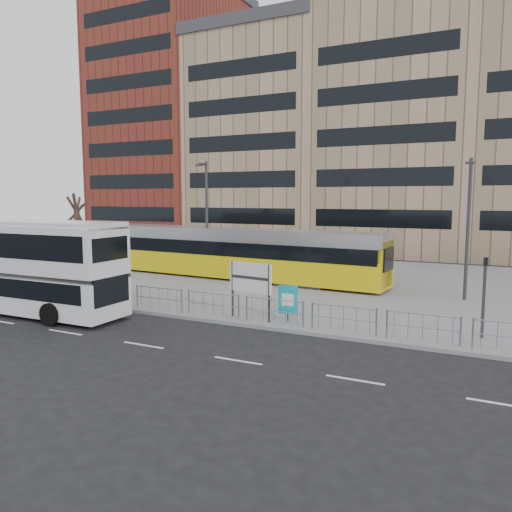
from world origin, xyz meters
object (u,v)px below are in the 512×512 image
at_px(bare_tree, 76,192).
at_px(ad_panel, 288,300).
at_px(station_sign, 250,280).
at_px(traffic_light_east, 484,287).
at_px(pedestrian, 127,279).
at_px(double_decker_bus, 21,263).
at_px(lamp_post_west, 206,214).
at_px(lamp_post_east, 468,223).
at_px(tram, 188,250).
at_px(traffic_light_west, 62,256).

bearing_deg(bare_tree, ad_panel, -21.46).
xyz_separation_m(station_sign, traffic_light_east, (9.23, 1.27, 0.24)).
bearing_deg(pedestrian, station_sign, -117.10).
xyz_separation_m(ad_panel, traffic_light_east, (7.61, 0.89, 1.05)).
bearing_deg(traffic_light_east, double_decker_bus, 179.77).
relative_size(station_sign, lamp_post_west, 0.33).
bearing_deg(lamp_post_east, pedestrian, -158.54).
bearing_deg(lamp_post_west, double_decker_bus, -103.01).
xyz_separation_m(pedestrian, lamp_post_east, (16.79, 6.60, 3.17)).
height_order(tram, lamp_post_west, lamp_post_west).
bearing_deg(tram, lamp_post_west, -17.63).
bearing_deg(traffic_light_east, traffic_light_west, 167.13).
bearing_deg(traffic_light_west, pedestrian, 3.81).
relative_size(double_decker_bus, traffic_light_west, 3.55).
xyz_separation_m(double_decker_bus, lamp_post_east, (18.74, 11.75, 1.79)).
bearing_deg(double_decker_bus, tram, 85.70).
bearing_deg(ad_panel, traffic_light_west, 164.74).
distance_m(traffic_light_east, lamp_post_west, 18.84).
height_order(traffic_light_west, traffic_light_east, same).
xyz_separation_m(lamp_post_west, lamp_post_east, (15.96, -0.31, -0.18)).
bearing_deg(traffic_light_east, lamp_post_west, 143.09).
bearing_deg(lamp_post_west, traffic_light_west, -123.22).
height_order(ad_panel, pedestrian, pedestrian).
bearing_deg(station_sign, tram, 144.01).
bearing_deg(lamp_post_east, station_sign, -133.23).
height_order(station_sign, pedestrian, station_sign).
relative_size(station_sign, pedestrian, 1.48).
relative_size(double_decker_bus, bare_tree, 1.42).
xyz_separation_m(pedestrian, traffic_light_west, (-4.14, -0.69, 1.13)).
bearing_deg(ad_panel, bare_tree, 147.16).
bearing_deg(bare_tree, pedestrian, -32.02).
distance_m(pedestrian, lamp_post_west, 7.72).
xyz_separation_m(double_decker_bus, pedestrian, (1.95, 5.14, -1.38)).
height_order(ad_panel, lamp_post_west, lamp_post_west).
xyz_separation_m(traffic_light_west, bare_tree, (-6.08, 7.08, 3.73)).
height_order(ad_panel, bare_tree, bare_tree).
relative_size(station_sign, lamp_post_east, 0.34).
relative_size(double_decker_bus, traffic_light_east, 3.55).
distance_m(station_sign, lamp_post_west, 12.15).
bearing_deg(lamp_post_east, traffic_light_west, -160.80).
distance_m(double_decker_bus, station_sign, 11.06).
xyz_separation_m(ad_panel, lamp_post_east, (6.51, 8.27, 3.10)).
bearing_deg(traffic_light_west, bare_tree, 125.01).
distance_m(lamp_post_east, bare_tree, 27.07).
bearing_deg(pedestrian, traffic_light_east, -106.27).
xyz_separation_m(pedestrian, lamp_post_west, (0.84, 6.91, 3.35)).
height_order(double_decker_bus, lamp_post_east, lamp_post_east).
distance_m(traffic_light_west, lamp_post_west, 9.35).
relative_size(traffic_light_west, lamp_post_west, 0.41).
relative_size(double_decker_bus, lamp_post_east, 1.51).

